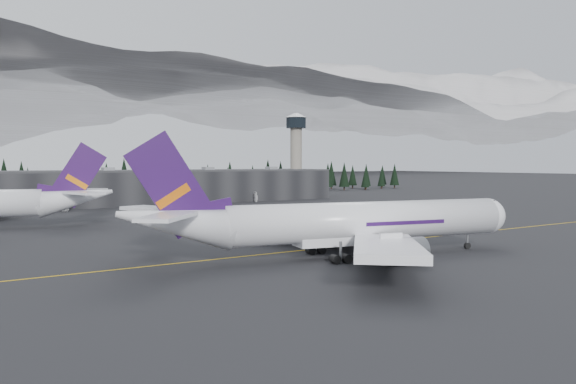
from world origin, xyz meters
TOP-DOWN VIEW (x-y plane):
  - ground at (0.00, 0.00)m, footprint 1400.00×1400.00m
  - taxiline at (0.00, -2.00)m, footprint 400.00×0.40m
  - terminal at (0.00, 125.00)m, footprint 160.00×30.00m
  - control_tower at (75.00, 128.00)m, footprint 10.00×10.00m
  - treeline at (0.00, 162.00)m, footprint 360.00×20.00m
  - jet_main at (-11.26, -11.28)m, footprint 67.27×61.46m
  - gse_vehicle_a at (-29.95, 102.23)m, footprint 3.29×5.37m
  - gse_vehicle_b at (42.19, 107.40)m, footprint 4.27×2.01m

SIDE VIEW (x-z plane):
  - ground at x=0.00m, z-range 0.00..0.00m
  - taxiline at x=0.00m, z-range 0.00..0.02m
  - gse_vehicle_a at x=-29.95m, z-range 0.00..1.39m
  - gse_vehicle_b at x=42.19m, z-range 0.00..1.41m
  - jet_main at x=-11.26m, z-range -4.37..15.66m
  - terminal at x=0.00m, z-range 0.00..12.60m
  - treeline at x=0.00m, z-range 0.00..15.00m
  - control_tower at x=75.00m, z-range 4.56..42.26m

